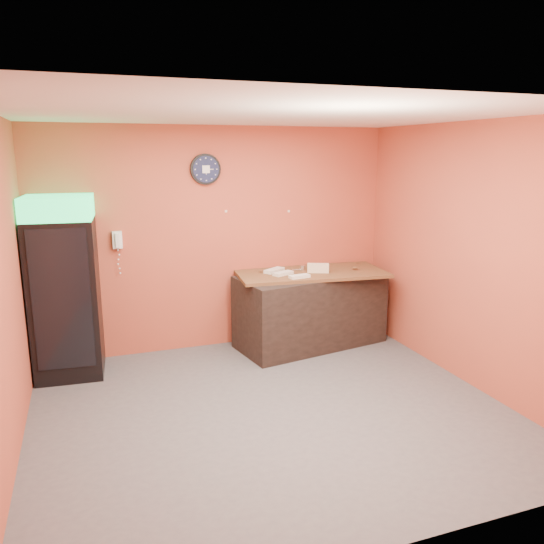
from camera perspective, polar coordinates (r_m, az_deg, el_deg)
name	(u,v)px	position (r m, az deg, el deg)	size (l,w,h in m)	color
floor	(272,411)	(5.37, -0.04, -14.71)	(4.50, 4.50, 0.00)	#47474C
back_wall	(219,239)	(6.77, -5.75, 3.55)	(4.50, 0.02, 2.80)	#B74D33
left_wall	(1,293)	(4.66, -27.11, -2.03)	(0.02, 4.00, 2.80)	#B74D33
right_wall	(471,256)	(6.01, 20.62, 1.62)	(0.02, 4.00, 2.80)	#B74D33
ceiling	(272,114)	(4.77, -0.04, 16.65)	(4.50, 4.00, 0.02)	white
beverage_cooler	(65,290)	(6.28, -21.34, -1.85)	(0.76, 0.77, 2.02)	black
prep_counter	(310,310)	(6.94, 4.16, -4.07)	(1.89, 0.84, 0.94)	black
wall_clock	(206,169)	(6.62, -7.16, 10.91)	(0.37, 0.06, 0.37)	black
wall_phone	(117,240)	(6.52, -16.31, 3.33)	(0.11, 0.10, 0.21)	white
butcher_paper	(311,273)	(6.81, 4.22, -0.11)	(1.89, 0.88, 0.04)	brown
sub_roll_stack	(318,268)	(6.74, 4.98, 0.42)	(0.29, 0.19, 0.11)	beige
wrapped_sandwich_left	(283,273)	(6.60, 1.20, -0.15)	(0.27, 0.11, 0.04)	silver
wrapped_sandwich_mid	(299,276)	(6.45, 2.97, -0.48)	(0.26, 0.10, 0.04)	silver
wrapped_sandwich_right	(274,270)	(6.75, 0.24, 0.17)	(0.30, 0.12, 0.04)	silver
kitchen_tool	(303,268)	(6.87, 3.32, 0.45)	(0.06, 0.06, 0.06)	silver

